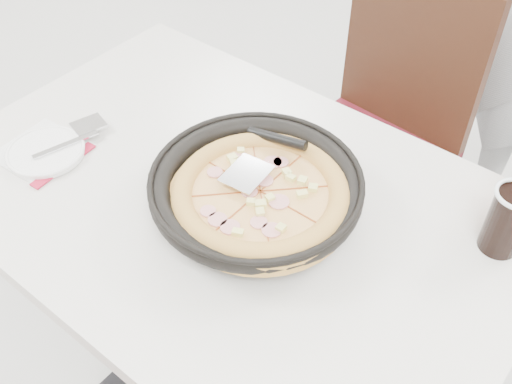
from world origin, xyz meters
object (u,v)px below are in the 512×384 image
Objects in this scene: pizza_pan at (256,195)px; side_plate at (46,152)px; pizza at (260,199)px; cola_glass at (507,222)px; chair_far at (363,152)px; main_table at (232,301)px.

pizza_pan reaches higher than side_plate.
pizza is 2.66× the size of cola_glass.
pizza_pan is (0.07, -0.58, 0.32)m from chair_far.
cola_glass is (0.41, 0.21, 0.02)m from pizza_pan.
side_plate is (-0.46, -0.16, -0.03)m from pizza_pan.
chair_far is at bearing 89.43° from main_table.
chair_far reaches higher than side_plate.
cola_glass reaches higher than main_table.
main_table is 0.69m from cola_glass.
pizza is 0.44m from cola_glass.
pizza_pan is at bearing -152.70° from cola_glass.
side_plate is (-0.48, -0.14, -0.05)m from pizza.
chair_far reaches higher than main_table.
pizza_pan is 0.48m from side_plate.
chair_far is (0.01, 0.58, 0.10)m from main_table.
side_plate is at bearing -161.00° from pizza_pan.
pizza is at bearing -9.87° from main_table.
chair_far reaches higher than pizza.
side_plate is at bearing -156.96° from cola_glass.
pizza is at bearing 16.12° from side_plate.
main_table is at bearing -179.45° from pizza_pan.
cola_glass is (0.48, 0.21, 0.44)m from main_table.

